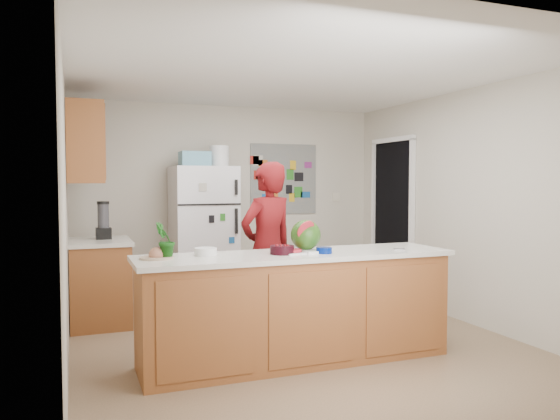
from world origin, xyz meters
name	(u,v)px	position (x,y,z in m)	size (l,w,h in m)	color
floor	(296,343)	(0.00, 0.00, -0.01)	(4.00, 4.50, 0.02)	brown
wall_back	(230,202)	(0.00, 2.26, 1.25)	(4.00, 0.02, 2.50)	beige
wall_left	(64,215)	(-2.01, 0.00, 1.25)	(0.02, 4.50, 2.50)	beige
wall_right	(470,207)	(2.01, 0.00, 1.25)	(0.02, 4.50, 2.50)	beige
ceiling	(296,74)	(0.00, 0.00, 2.51)	(4.00, 4.50, 0.02)	white
doorway	(393,219)	(1.99, 1.45, 1.02)	(0.03, 0.85, 2.04)	black
peninsula_base	(296,310)	(-0.20, -0.50, 0.44)	(2.60, 0.62, 0.88)	brown
peninsula_top	(297,255)	(-0.20, -0.50, 0.90)	(2.68, 0.70, 0.04)	silver
side_counter_base	(100,284)	(-1.69, 1.35, 0.43)	(0.60, 0.80, 0.86)	brown
side_counter_top	(99,242)	(-1.69, 1.35, 0.88)	(0.64, 0.84, 0.04)	silver
upper_cabinets	(84,144)	(-1.82, 1.30, 1.90)	(0.35, 1.00, 0.80)	brown
refrigerator	(203,236)	(-0.45, 1.88, 0.85)	(0.75, 0.70, 1.70)	silver
fridge_top_bin	(195,159)	(-0.55, 1.88, 1.79)	(0.35, 0.28, 0.18)	#5999B2
photo_collage	(284,179)	(0.75, 2.24, 1.55)	(0.95, 0.01, 0.95)	slate
person	(267,249)	(-0.17, 0.32, 0.85)	(0.62, 0.41, 1.71)	#630D10
blender_appliance	(103,221)	(-1.64, 1.44, 1.09)	(0.12, 0.12, 0.38)	black
cutting_board	(300,251)	(-0.15, -0.46, 0.93)	(0.40, 0.30, 0.01)	white
watermelon	(306,235)	(-0.09, -0.44, 1.06)	(0.26, 0.26, 0.26)	#2B5C11
watermelon_slice	(291,251)	(-0.25, -0.51, 0.94)	(0.17, 0.17, 0.02)	red
cherry_bowl	(282,250)	(-0.34, -0.53, 0.96)	(0.20, 0.20, 0.07)	black
white_bowl	(206,252)	(-0.94, -0.37, 0.95)	(0.18, 0.18, 0.06)	silver
cobalt_bowl	(324,250)	(0.00, -0.61, 0.95)	(0.13, 0.13, 0.05)	#001562
plate	(157,258)	(-1.35, -0.43, 0.93)	(0.26, 0.26, 0.02)	tan
paper_towel	(315,251)	(-0.05, -0.54, 0.93)	(0.20, 0.18, 0.02)	silver
keys	(399,249)	(0.72, -0.64, 0.93)	(0.09, 0.04, 0.01)	gray
potted_plant	(165,240)	(-1.28, -0.45, 1.06)	(0.16, 0.13, 0.29)	#0D4910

